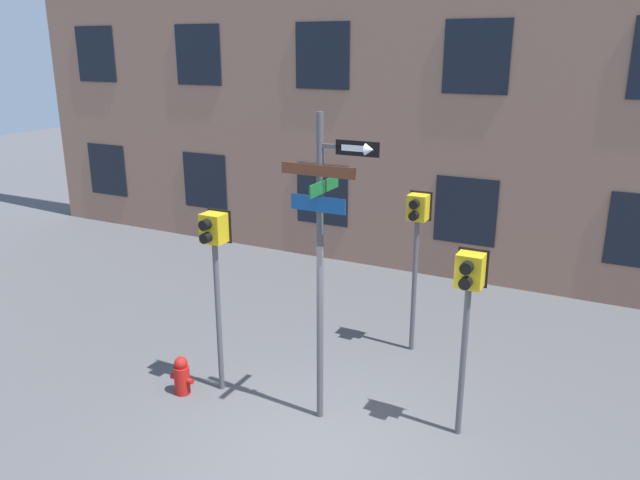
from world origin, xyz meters
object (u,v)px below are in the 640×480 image
object	(u,v)px
pedestrian_signal_left	(215,252)
fire_hydrant	(182,376)
street_sign_pole	(324,247)
pedestrian_signal_right	(468,292)
pedestrian_signal_across	(417,229)

from	to	relation	value
pedestrian_signal_left	fire_hydrant	bearing A→B (deg)	-140.18
street_sign_pole	pedestrian_signal_left	xyz separation A→B (m)	(-1.71, -0.01, -0.32)
pedestrian_signal_right	pedestrian_signal_across	world-z (taller)	pedestrian_signal_across
pedestrian_signal_right	fire_hydrant	bearing A→B (deg)	-167.62
pedestrian_signal_right	fire_hydrant	distance (m)	4.37
fire_hydrant	street_sign_pole	bearing A→B (deg)	10.09
pedestrian_signal_left	pedestrian_signal_right	xyz separation A→B (m)	(3.47, 0.49, -0.15)
pedestrian_signal_across	fire_hydrant	size ratio (longest dim) A/B	4.60
pedestrian_signal_right	fire_hydrant	xyz separation A→B (m)	(-3.92, -0.86, -1.74)
pedestrian_signal_right	pedestrian_signal_left	bearing A→B (deg)	-171.95
pedestrian_signal_right	fire_hydrant	world-z (taller)	pedestrian_signal_right
street_sign_pole	pedestrian_signal_across	world-z (taller)	street_sign_pole
street_sign_pole	pedestrian_signal_left	size ratio (longest dim) A/B	1.52
street_sign_pole	pedestrian_signal_left	world-z (taller)	street_sign_pole
street_sign_pole	fire_hydrant	xyz separation A→B (m)	(-2.15, -0.38, -2.21)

